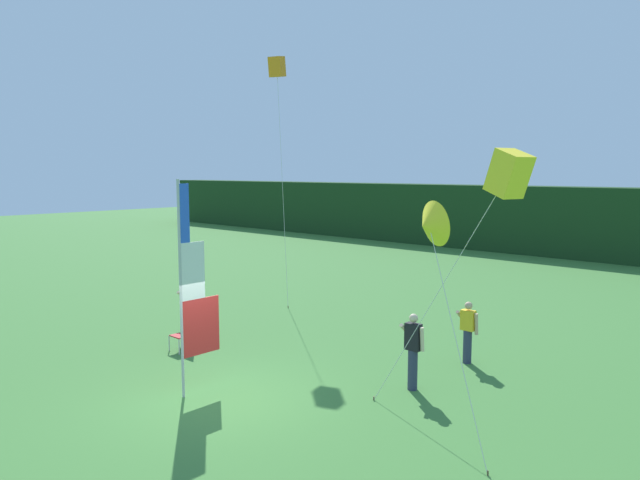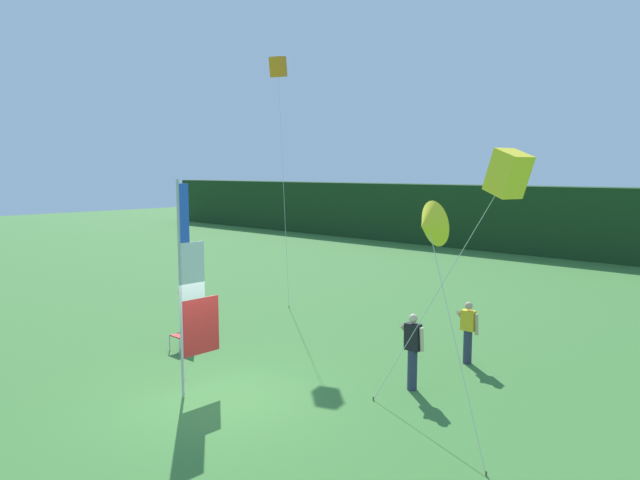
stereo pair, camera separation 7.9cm
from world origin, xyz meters
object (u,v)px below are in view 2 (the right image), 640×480
person_near_banner (188,309)px  folding_chair (185,332)px  kite_yellow_delta_3 (428,225)px  kite_orange_box_1 (278,68)px  kite_yellow_box_2 (508,174)px  banner_flag (192,293)px  person_mid_field (468,331)px  person_far_left (413,349)px

person_near_banner → folding_chair: size_ratio=1.88×
person_near_banner → kite_yellow_delta_3: size_ratio=0.38×
kite_orange_box_1 → kite_yellow_box_2: size_ratio=1.70×
banner_flag → kite_orange_box_1: size_ratio=0.52×
person_mid_field → folding_chair: size_ratio=1.81×
banner_flag → kite_yellow_delta_3: size_ratio=1.09×
banner_flag → person_near_banner: (-3.74, 2.40, -1.39)m
person_mid_field → person_far_left: person_far_left is taller
folding_chair → kite_yellow_box_2: size_ratio=0.17×
person_far_left → kite_yellow_delta_3: 3.30m
person_mid_field → folding_chair: bearing=-145.5°
person_near_banner → kite_yellow_delta_3: (8.21, 0.05, 3.00)m
banner_flag → kite_orange_box_1: 11.45m
kite_orange_box_1 → folding_chair: bearing=-66.6°
person_near_banner → kite_yellow_box_2: bearing=3.3°
folding_chair → kite_yellow_box_2: 9.84m
kite_orange_box_1 → banner_flag: bearing=-54.5°
person_near_banner → person_far_left: person_far_left is taller
person_near_banner → kite_orange_box_1: kite_orange_box_1 is taller
person_near_banner → kite_yellow_delta_3: 8.74m
person_mid_field → folding_chair: (-6.31, -4.34, -0.35)m
person_far_left → kite_orange_box_1: 12.56m
person_near_banner → kite_orange_box_1: (-1.77, 5.34, 7.79)m
folding_chair → kite_yellow_box_2: bearing=8.0°
banner_flag → kite_yellow_box_2: kite_yellow_box_2 is taller
person_mid_field → kite_yellow_box_2: size_ratio=0.30×
person_far_left → kite_yellow_delta_3: bearing=-46.0°
person_mid_field → person_far_left: size_ratio=0.92×
folding_chair → kite_yellow_box_2: kite_yellow_box_2 is taller
person_near_banner → kite_orange_box_1: 9.61m
banner_flag → kite_yellow_delta_3: banner_flag is taller
person_far_left → kite_yellow_box_2: bearing=-13.4°
kite_orange_box_1 → kite_yellow_box_2: (11.34, -4.79, -3.79)m
banner_flag → person_far_left: banner_flag is taller
person_far_left → kite_yellow_box_2: 4.65m
person_mid_field → kite_orange_box_1: size_ratio=0.18×
person_far_left → banner_flag: bearing=-134.3°
person_near_banner → kite_yellow_box_2: kite_yellow_box_2 is taller
person_near_banner → person_mid_field: size_ratio=1.04×
person_mid_field → kite_yellow_box_2: kite_yellow_box_2 is taller
person_near_banner → kite_orange_box_1: size_ratio=0.18×
banner_flag → folding_chair: bearing=149.4°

